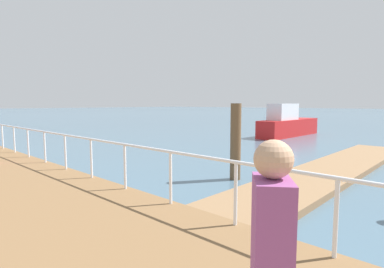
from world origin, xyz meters
The scene contains 5 objects.
ground_plane centered at (0.00, 20.00, 0.00)m, with size 300.00×300.00×0.00m, color slate.
floating_dock centered at (3.67, 9.84, 0.09)m, with size 14.34×2.00×0.18m, color #93704C.
boardwalk_railing centered at (-3.15, 9.88, 1.23)m, with size 0.06×29.67×1.08m.
dock_piling_0 centered at (0.66, 11.76, 1.20)m, with size 0.33×0.33×2.40m, color brown.
moored_boat_0 centered at (13.85, 16.35, 0.88)m, with size 6.98×1.48×2.38m.
Camera 1 is at (-7.17, 6.31, 2.40)m, focal length 28.42 mm.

